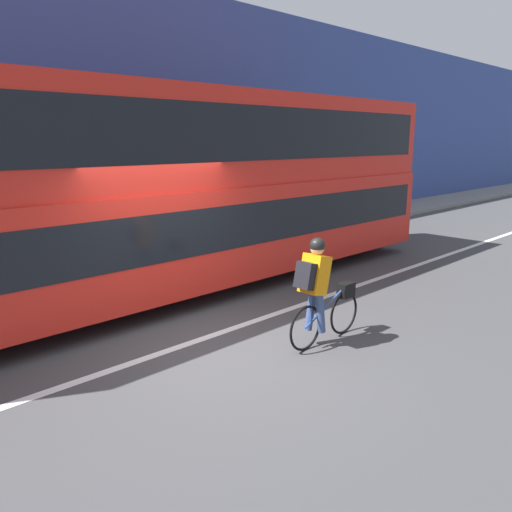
{
  "coord_description": "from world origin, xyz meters",
  "views": [
    {
      "loc": [
        -4.18,
        -5.2,
        2.87
      ],
      "look_at": [
        1.36,
        0.53,
        1.0
      ],
      "focal_mm": 35.0,
      "sensor_mm": 36.0,
      "label": 1
    }
  ],
  "objects_px": {
    "trash_bin": "(95,240)",
    "cyclist_on_bike": "(319,288)",
    "street_sign_post": "(195,189)",
    "bus": "(193,183)"
  },
  "relations": [
    {
      "from": "bus",
      "to": "trash_bin",
      "type": "bearing_deg",
      "value": 103.01
    },
    {
      "from": "trash_bin",
      "to": "street_sign_post",
      "type": "xyz_separation_m",
      "value": [
        2.85,
        -0.01,
        0.97
      ]
    },
    {
      "from": "cyclist_on_bike",
      "to": "bus",
      "type": "bearing_deg",
      "value": 82.44
    },
    {
      "from": "street_sign_post",
      "to": "trash_bin",
      "type": "bearing_deg",
      "value": 179.88
    },
    {
      "from": "bus",
      "to": "cyclist_on_bike",
      "type": "xyz_separation_m",
      "value": [
        -0.46,
        -3.44,
        -1.22
      ]
    },
    {
      "from": "bus",
      "to": "cyclist_on_bike",
      "type": "height_order",
      "value": "bus"
    },
    {
      "from": "street_sign_post",
      "to": "cyclist_on_bike",
      "type": "bearing_deg",
      "value": -112.78
    },
    {
      "from": "cyclist_on_bike",
      "to": "trash_bin",
      "type": "relative_size",
      "value": 1.5
    },
    {
      "from": "trash_bin",
      "to": "cyclist_on_bike",
      "type": "bearing_deg",
      "value": -88.15
    },
    {
      "from": "bus",
      "to": "cyclist_on_bike",
      "type": "distance_m",
      "value": 3.68
    }
  ]
}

